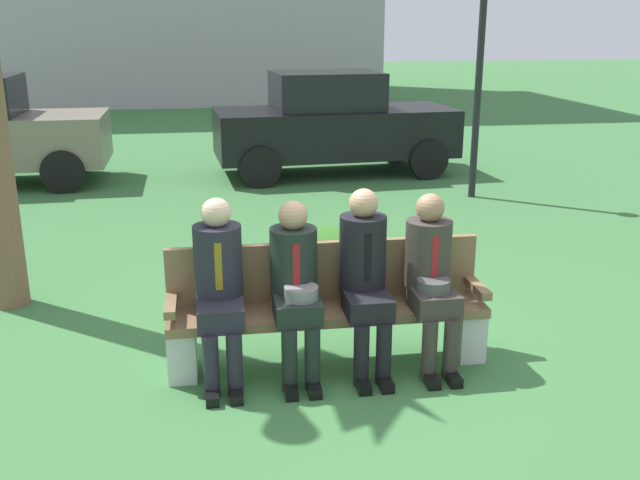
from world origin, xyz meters
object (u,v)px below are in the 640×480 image
street_lamp (480,54)px  seated_man_leftmost (219,281)px  shrub_near_bench (321,261)px  parked_car_far (333,124)px  park_bench (327,306)px  seated_man_rightmost (431,272)px  seated_man_centerleft (296,281)px  seated_man_centerright (365,271)px

street_lamp → seated_man_leftmost: bearing=-126.8°
shrub_near_bench → street_lamp: (2.79, 3.49, 1.70)m
parked_car_far → street_lamp: size_ratio=1.23×
park_bench → seated_man_leftmost: seated_man_leftmost is taller
seated_man_leftmost → seated_man_rightmost: size_ratio=1.02×
street_lamp → seated_man_rightmost: bearing=-113.8°
park_bench → seated_man_leftmost: size_ratio=1.79×
seated_man_centerleft → parked_car_far: (1.48, 6.95, 0.13)m
seated_man_centerright → shrub_near_bench: size_ratio=1.30×
seated_man_centerleft → seated_man_rightmost: size_ratio=0.99×
seated_man_centerright → shrub_near_bench: 1.58m
seated_man_leftmost → seated_man_rightmost: bearing=-0.3°
seated_man_centerright → street_lamp: 5.83m
seated_man_centerleft → parked_car_far: parked_car_far is taller
seated_man_leftmost → seated_man_centerright: size_ratio=0.98×
seated_man_centerleft → street_lamp: size_ratio=0.39×
shrub_near_bench → seated_man_leftmost: bearing=-122.2°
seated_man_leftmost → street_lamp: (3.74, 5.01, 1.29)m
seated_man_centerleft → seated_man_centerright: size_ratio=0.95×
street_lamp → shrub_near_bench: bearing=-128.6°
seated_man_centerright → park_bench: bearing=153.5°
street_lamp → seated_man_centerright: bearing=-118.4°
seated_man_centerright → street_lamp: street_lamp is taller
park_bench → shrub_near_bench: size_ratio=2.28×
seated_man_leftmost → seated_man_rightmost: (1.53, -0.01, -0.02)m
park_bench → seated_man_centerleft: seated_man_centerleft is taller
seated_man_leftmost → seated_man_centerright: seated_man_centerright is taller
park_bench → parked_car_far: parked_car_far is taller
park_bench → seated_man_rightmost: bearing=-10.5°
seated_man_rightmost → seated_man_leftmost: bearing=179.7°
seated_man_rightmost → shrub_near_bench: (-0.58, 1.53, -0.39)m
seated_man_rightmost → seated_man_centerright: bearing=178.7°
parked_car_far → street_lamp: 2.85m
seated_man_centerright → seated_man_rightmost: (0.49, -0.01, -0.03)m
seated_man_leftmost → shrub_near_bench: bearing=57.8°
seated_man_centerleft → parked_car_far: bearing=78.0°
seated_man_rightmost → street_lamp: size_ratio=0.39×
seated_man_centerright → seated_man_centerleft: bearing=-178.6°
seated_man_leftmost → seated_man_centerright: bearing=0.1°
seated_man_leftmost → parked_car_far: bearing=73.8°
seated_man_rightmost → park_bench: bearing=169.5°
park_bench → seated_man_leftmost: (-0.79, -0.13, 0.29)m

